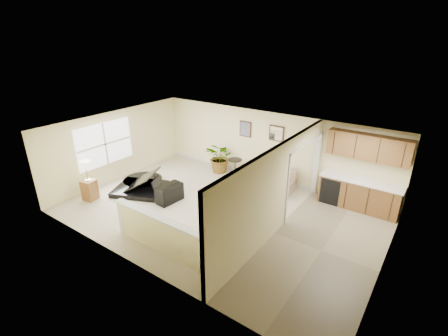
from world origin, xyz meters
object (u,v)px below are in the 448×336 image
Objects in this scene: piano_bench at (170,193)px; palm_plant at (221,158)px; small_plant at (283,186)px; piano at (141,172)px; accent_table at (235,166)px; lamp_stand at (89,183)px; loveseat at (270,178)px.

piano_bench is 2.87m from palm_plant.
small_plant is at bearing -4.58° from palm_plant.
piano_bench is at bearing -135.76° from small_plant.
piano is 1.42m from piano_bench.
small_plant is (2.00, -0.08, -0.21)m from accent_table.
piano reaches higher than small_plant.
palm_plant is 0.91× the size of lamp_stand.
palm_plant is 1.96× the size of small_plant.
piano_bench is 2.81m from accent_table.
piano is 3.07m from palm_plant.
piano is at bearing -143.38° from loveseat.
palm_plant reaches higher than accent_table.
lamp_stand is (-2.17, -4.21, -0.03)m from palm_plant.
palm_plant is 2.77m from small_plant.
palm_plant reaches higher than loveseat.
loveseat is 2.20m from palm_plant.
piano is 2.68× the size of piano_bench.
piano reaches higher than palm_plant.
accent_table is at bearing 27.75° from piano.
piano_bench is 0.72× the size of palm_plant.
accent_table is at bearing 54.49° from lamp_stand.
lamp_stand is (-4.91, -3.99, 0.30)m from small_plant.
lamp_stand is (-2.91, -4.08, 0.09)m from accent_table.
lamp_stand reaches higher than small_plant.
loveseat reaches higher than piano_bench.
lamp_stand is at bearing -117.20° from palm_plant.
accent_table is 0.77m from palm_plant.
lamp_stand reaches higher than piano_bench.
piano_bench is 2.61m from lamp_stand.
lamp_stand is (-0.83, -1.45, -0.07)m from piano.
palm_plant is at bearing 90.81° from piano_bench.
piano_bench is at bearing -128.43° from loveseat.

